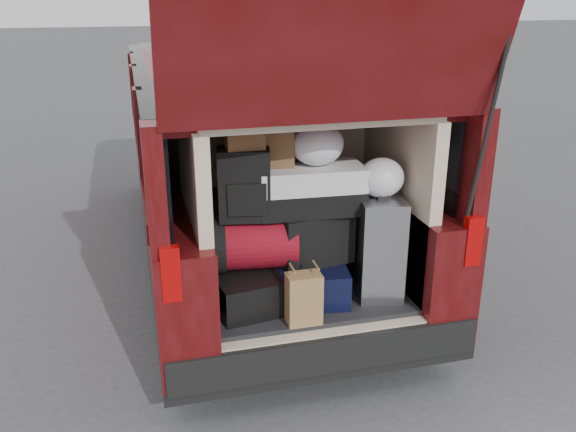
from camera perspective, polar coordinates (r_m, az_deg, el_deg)
The scene contains 15 objects.
ground at distance 4.11m, azimuth 2.16°, elevation -14.97°, with size 80.00×80.00×0.00m, color #3A393C.
minivan at distance 5.35m, azimuth -3.43°, elevation 4.52°, with size 1.90×5.35×2.77m.
load_floor at distance 4.18m, azimuth 1.11°, elevation -9.78°, with size 1.24×1.05×0.55m, color black.
black_hardshell at distance 3.79m, azimuth -4.12°, elevation -6.57°, with size 0.40×0.55×0.22m, color black.
navy_hardshell at distance 3.88m, azimuth 2.13°, elevation -5.85°, with size 0.42×0.51×0.22m, color black.
silver_roller at distance 3.89m, azimuth 8.35°, elevation -2.61°, with size 0.27×0.43×0.65m, color silver.
kraft_bag at distance 3.55m, azimuth 1.49°, elevation -7.73°, with size 0.20×0.13×0.31m, color #916441.
red_duffel at distance 3.72m, azimuth -3.19°, elevation -2.42°, with size 0.51×0.33×0.33m, color maroon.
black_soft_case at distance 3.80m, azimuth 2.37°, elevation -1.90°, with size 0.45×0.27×0.33m, color black.
backpack at distance 3.56m, azimuth -4.12°, elevation 2.97°, with size 0.30×0.18×0.43m, color black.
twotone_duffel at distance 3.70m, azimuth 2.05°, elevation 2.57°, with size 0.64×0.33×0.29m, color white.
grocery_sack_lower at distance 3.50m, azimuth -4.14°, elevation 7.96°, with size 0.22×0.18×0.20m, color brown.
grocery_sack_upper at distance 3.65m, azimuth -1.33°, elevation 6.50°, with size 0.23×0.19×0.23m, color brown.
plastic_bag_center at distance 3.65m, azimuth 2.73°, elevation 6.75°, with size 0.32×0.30×0.26m, color white.
plastic_bag_right at distance 3.72m, azimuth 8.72°, elevation 3.58°, with size 0.28×0.26×0.24m, color white.
Camera 1 is at (-0.99, -3.19, 2.39)m, focal length 38.00 mm.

